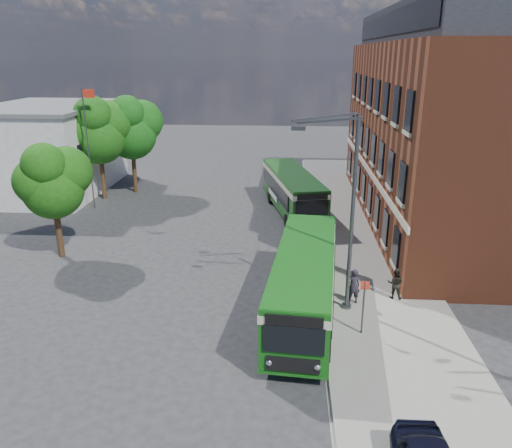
{
  "coord_description": "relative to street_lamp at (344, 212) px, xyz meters",
  "views": [
    {
      "loc": [
        2.38,
        -22.88,
        11.34
      ],
      "look_at": [
        0.61,
        3.68,
        2.2
      ],
      "focal_mm": 35.0,
      "sensor_mm": 36.0,
      "label": 1
    }
  ],
  "objects": [
    {
      "name": "kerb_line",
      "position": [
        -0.89,
        10.0,
        -4.79
      ],
      "size": [
        0.12,
        48.0,
        0.01
      ],
      "primitive_type": "cube",
      "color": "beige",
      "rests_on": "ground"
    },
    {
      "name": "bus_front",
      "position": [
        -1.64,
        -0.4,
        -2.96
      ],
      "size": [
        3.57,
        11.24,
        3.02
      ],
      "color": "#145814",
      "rests_on": "ground"
    },
    {
      "name": "tree_mid",
      "position": [
        -17.45,
        17.7,
        0.85
      ],
      "size": [
        4.92,
        4.68,
        8.31
      ],
      "color": "#392714",
      "rests_on": "ground"
    },
    {
      "name": "ground",
      "position": [
        -4.84,
        2.0,
        -4.79
      ],
      "size": [
        120.0,
        120.0,
        0.0
      ],
      "primitive_type": "plane",
      "color": "#2A2A2C",
      "rests_on": "ground"
    },
    {
      "name": "pedestrian_b",
      "position": [
        2.76,
        1.11,
        -3.87
      ],
      "size": [
        0.87,
        0.75,
        1.54
      ],
      "primitive_type": "imported",
      "rotation": [
        0.0,
        0.0,
        2.9
      ],
      "color": "black",
      "rests_on": "pavement"
    },
    {
      "name": "bus_stop_sign",
      "position": [
        0.76,
        -2.2,
        -3.28
      ],
      "size": [
        0.35,
        0.08,
        2.52
      ],
      "color": "#3C3E41",
      "rests_on": "ground"
    },
    {
      "name": "tree_left",
      "position": [
        -15.65,
        5.47,
        -0.17
      ],
      "size": [
        4.03,
        3.84,
        6.81
      ],
      "color": "#392714",
      "rests_on": "ground"
    },
    {
      "name": "tree_right",
      "position": [
        -15.49,
        19.87,
        0.77
      ],
      "size": [
        4.85,
        4.61,
        8.2
      ],
      "color": "#392714",
      "rests_on": "ground"
    },
    {
      "name": "white_building",
      "position": [
        -22.84,
        20.0,
        -1.13
      ],
      "size": [
        9.4,
        13.4,
        7.3
      ],
      "color": "#BCBCB7",
      "rests_on": "ground"
    },
    {
      "name": "brick_office",
      "position": [
        9.16,
        14.0,
        2.18
      ],
      "size": [
        12.1,
        26.0,
        14.2
      ],
      "color": "brown",
      "rests_on": "ground"
    },
    {
      "name": "pedestrian_a",
      "position": [
        0.69,
        0.5,
        -3.77
      ],
      "size": [
        0.68,
        0.5,
        1.73
      ],
      "primitive_type": "imported",
      "rotation": [
        0.0,
        0.0,
        3.28
      ],
      "color": "#241F28",
      "rests_on": "pavement"
    },
    {
      "name": "street_lamp",
      "position": [
        0.0,
        0.0,
        0.0
      ],
      "size": [
        2.96,
        2.38,
        9.0
      ],
      "color": "#3C3E41",
      "rests_on": "ground"
    },
    {
      "name": "pavement",
      "position": [
        2.16,
        10.0,
        -4.72
      ],
      "size": [
        6.0,
        48.0,
        0.15
      ],
      "primitive_type": "cube",
      "color": "gray",
      "rests_on": "ground"
    },
    {
      "name": "bus_rear",
      "position": [
        -2.13,
        15.06,
        -2.96
      ],
      "size": [
        4.95,
        11.19,
        3.02
      ],
      "color": "#1A5319",
      "rests_on": "ground"
    },
    {
      "name": "flagpole",
      "position": [
        -17.29,
        15.0,
        0.15
      ],
      "size": [
        0.95,
        0.1,
        9.0
      ],
      "color": "#3C3E41",
      "rests_on": "ground"
    }
  ]
}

